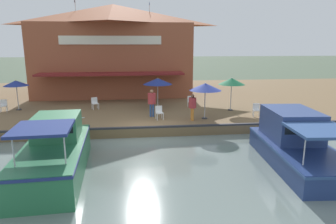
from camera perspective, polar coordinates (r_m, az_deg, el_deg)
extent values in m
plane|color=#4C5B47|center=(17.17, -4.47, -5.10)|extent=(220.00, 220.00, 0.00)
cube|color=brown|center=(27.79, -5.37, 2.49)|extent=(22.00, 56.00, 0.60)
cube|color=#2D2D33|center=(17.08, -4.53, -2.92)|extent=(0.20, 50.40, 0.10)
cube|color=brown|center=(30.24, -10.08, 9.89)|extent=(9.12, 13.82, 6.42)
pyramid|color=#9E5638|center=(30.32, -10.41, 17.77)|extent=(9.58, 14.51, 1.92)
cube|color=maroon|center=(24.87, -10.72, 7.15)|extent=(1.80, 11.75, 0.16)
cube|color=silver|center=(25.61, -10.84, 13.30)|extent=(0.08, 8.29, 0.70)
cylinder|color=silver|center=(30.33, -3.55, 18.14)|extent=(0.06, 0.06, 2.12)
cube|color=#2D5193|center=(30.24, -3.55, 19.88)|extent=(0.36, 0.03, 0.24)
cylinder|color=silver|center=(30.73, -17.18, 17.67)|extent=(0.06, 0.06, 2.25)
cube|color=#4C4C56|center=(30.66, -17.37, 19.51)|extent=(0.36, 0.03, 0.24)
cylinder|color=#B7B7B7|center=(21.85, 11.91, 3.11)|extent=(0.06, 0.06, 2.17)
cylinder|color=#2D2D33|center=(22.05, 11.78, 0.41)|extent=(0.36, 0.36, 0.06)
cone|color=#19663D|center=(21.71, 12.03, 5.76)|extent=(1.86, 1.86, 0.46)
cone|color=silver|center=(21.71, 12.03, 5.81)|extent=(1.16, 1.16, 0.37)
sphere|color=silver|center=(21.68, 12.06, 6.36)|extent=(0.08, 0.08, 0.08)
cylinder|color=#B7B7B7|center=(19.10, 7.04, 1.84)|extent=(0.06, 0.06, 2.12)
cylinder|color=#2D2D33|center=(19.32, 6.95, -1.17)|extent=(0.36, 0.36, 0.06)
cone|color=navy|center=(18.93, 7.12, 4.79)|extent=(2.01, 2.01, 0.45)
cone|color=white|center=(18.93, 7.12, 4.85)|extent=(1.25, 1.25, 0.36)
sphere|color=white|center=(18.90, 7.14, 5.47)|extent=(0.08, 0.08, 0.08)
cylinder|color=#B7B7B7|center=(24.09, -26.75, 2.70)|extent=(0.06, 0.06, 2.01)
cylinder|color=#2D2D33|center=(24.26, -26.52, 0.44)|extent=(0.36, 0.36, 0.06)
cone|color=navy|center=(23.97, -26.98, 4.93)|extent=(1.70, 1.70, 0.39)
cone|color=yellow|center=(23.96, -26.99, 4.98)|extent=(1.06, 1.06, 0.31)
sphere|color=yellow|center=(23.94, -27.03, 5.39)|extent=(0.08, 0.08, 0.08)
cylinder|color=#B7B7B7|center=(22.40, -1.97, 3.46)|extent=(0.06, 0.06, 2.05)
cylinder|color=#2D2D33|center=(22.58, -1.95, 0.97)|extent=(0.36, 0.36, 0.06)
cone|color=navy|center=(22.26, -1.99, 5.88)|extent=(2.15, 2.15, 0.46)
cone|color=yellow|center=(22.26, -1.99, 5.93)|extent=(1.33, 1.33, 0.37)
sphere|color=yellow|center=(22.24, -1.99, 6.47)|extent=(0.08, 0.08, 0.08)
cube|color=white|center=(23.79, -28.39, 0.47)|extent=(0.05, 0.05, 0.42)
cube|color=white|center=(23.85, -29.33, 0.39)|extent=(0.05, 0.05, 0.42)
cube|color=white|center=(24.17, -28.26, 0.66)|extent=(0.05, 0.05, 0.42)
cube|color=white|center=(24.24, -29.20, 0.58)|extent=(0.05, 0.05, 0.42)
cube|color=white|center=(23.97, -28.85, 1.02)|extent=(0.53, 0.53, 0.05)
cube|color=white|center=(24.13, -28.84, 1.64)|extent=(0.14, 0.44, 0.40)
cube|color=white|center=(20.36, 17.11, -0.40)|extent=(0.05, 0.05, 0.42)
cube|color=white|center=(20.30, 16.00, -0.37)|extent=(0.05, 0.05, 0.42)
cube|color=white|center=(20.75, 16.93, -0.14)|extent=(0.05, 0.05, 0.42)
cube|color=white|center=(20.68, 15.84, -0.12)|extent=(0.05, 0.05, 0.42)
cube|color=white|center=(20.48, 16.51, 0.32)|extent=(0.53, 0.53, 0.05)
cube|color=white|center=(20.62, 16.46, 1.05)|extent=(0.14, 0.44, 0.40)
cube|color=white|center=(22.38, -13.07, 1.01)|extent=(0.05, 0.05, 0.42)
cube|color=white|center=(22.29, -14.07, 0.91)|extent=(0.05, 0.05, 0.42)
cube|color=white|center=(22.76, -13.32, 1.19)|extent=(0.05, 0.05, 0.42)
cube|color=white|center=(22.68, -14.30, 1.10)|extent=(0.05, 0.05, 0.42)
cube|color=white|center=(22.49, -13.72, 1.58)|extent=(0.57, 0.57, 0.05)
cube|color=white|center=(22.64, -13.87, 2.23)|extent=(0.19, 0.43, 0.40)
cube|color=white|center=(18.80, -0.88, -0.89)|extent=(0.05, 0.05, 0.42)
cube|color=white|center=(18.71, -2.07, -0.97)|extent=(0.05, 0.05, 0.42)
cube|color=white|center=(19.18, -1.20, -0.62)|extent=(0.05, 0.05, 0.42)
cube|color=white|center=(19.08, -2.36, -0.70)|extent=(0.05, 0.05, 0.42)
cube|color=white|center=(18.89, -1.63, -0.17)|extent=(0.51, 0.51, 0.05)
cube|color=white|center=(19.03, -1.78, 0.62)|extent=(0.11, 0.44, 0.40)
cube|color=white|center=(22.45, 5.05, 1.33)|extent=(0.04, 0.04, 0.42)
cube|color=white|center=(22.33, 4.07, 1.29)|extent=(0.04, 0.04, 0.42)
cube|color=white|center=(22.82, 4.72, 1.53)|extent=(0.04, 0.04, 0.42)
cube|color=white|center=(22.70, 3.77, 1.48)|extent=(0.04, 0.04, 0.42)
cube|color=white|center=(22.53, 4.41, 1.94)|extent=(0.49, 0.49, 0.05)
cube|color=white|center=(22.68, 4.26, 2.59)|extent=(0.09, 0.44, 0.40)
cylinder|color=orange|center=(18.80, 4.54, -0.35)|extent=(0.13, 0.13, 0.80)
cylinder|color=orange|center=(18.66, 4.75, -0.45)|extent=(0.13, 0.13, 0.80)
cylinder|color=#B23338|center=(18.58, 4.69, 1.75)|extent=(0.47, 0.47, 0.63)
sphere|color=brown|center=(18.50, 4.71, 3.05)|extent=(0.22, 0.22, 0.22)
cylinder|color=#2D5193|center=(19.66, -3.34, 0.36)|extent=(0.13, 0.13, 0.87)
cylinder|color=#2D5193|center=(19.62, -2.84, 0.34)|extent=(0.13, 0.13, 0.87)
cylinder|color=#B23338|center=(19.48, -3.12, 2.58)|extent=(0.51, 0.51, 0.69)
sphere|color=#9E7051|center=(19.41, -3.13, 3.93)|extent=(0.24, 0.24, 0.24)
cube|color=navy|center=(14.34, 23.73, -7.63)|extent=(6.20, 2.99, 0.91)
ellipsoid|color=navy|center=(16.95, 19.39, -4.17)|extent=(2.31, 2.56, 0.91)
cube|color=#2D4C84|center=(14.22, 23.87, -6.21)|extent=(6.28, 3.04, 0.10)
cube|color=navy|center=(14.93, 22.39, -2.15)|extent=(2.92, 2.23, 1.36)
cube|color=black|center=(13.70, 24.76, -2.92)|extent=(0.20, 1.76, 0.48)
cube|color=#2D4C84|center=(12.69, 27.09, -3.10)|extent=(2.30, 2.31, 0.11)
cylinder|color=silver|center=(11.90, 24.55, -6.66)|extent=(0.05, 0.05, 1.12)
cube|color=#287047|center=(13.03, -20.81, -8.58)|extent=(6.11, 2.61, 1.27)
ellipsoid|color=#287047|center=(15.81, -18.80, -4.66)|extent=(2.23, 2.29, 1.27)
cube|color=navy|center=(12.84, -21.01, -6.28)|extent=(6.18, 2.66, 0.10)
cube|color=#337A51|center=(13.67, -20.37, -2.55)|extent=(2.13, 1.94, 0.99)
cube|color=black|center=(12.70, -21.21, -3.19)|extent=(0.15, 1.61, 0.35)
cube|color=navy|center=(11.19, -22.85, -2.88)|extent=(2.15, 2.06, 0.10)
cylinder|color=silver|center=(10.61, -19.08, -6.52)|extent=(0.05, 0.05, 1.10)
cylinder|color=silver|center=(11.00, -27.40, -6.61)|extent=(0.05, 0.05, 1.10)
cylinder|color=silver|center=(15.80, -18.91, -1.16)|extent=(0.14, 1.83, 0.04)
cylinder|color=brown|center=(36.05, -17.23, 6.98)|extent=(0.41, 0.41, 2.67)
sphere|color=#285623|center=(35.90, -17.52, 11.26)|extent=(3.64, 3.64, 3.64)
sphere|color=#285623|center=(35.30, -18.59, 10.58)|extent=(2.55, 2.55, 2.55)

